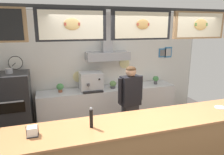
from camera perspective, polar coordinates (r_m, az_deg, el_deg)
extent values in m
cube|color=#9E9E99|center=(5.40, -3.25, 3.09)|extent=(5.43, 0.12, 2.73)
cube|color=silver|center=(5.34, -3.08, 2.97)|extent=(5.39, 0.01, 2.69)
cylinder|color=black|center=(5.16, -24.68, 3.65)|extent=(0.30, 0.02, 0.30)
cylinder|color=white|center=(5.15, -24.69, 3.63)|extent=(0.28, 0.01, 0.28)
cube|color=black|center=(5.15, -25.09, 3.19)|extent=(0.08, 0.01, 0.08)
cylinder|color=beige|center=(5.25, -9.12, 0.22)|extent=(0.27, 0.02, 0.27)
cylinder|color=beige|center=(5.51, 3.41, 3.90)|extent=(0.27, 0.02, 0.27)
cube|color=teal|center=(6.06, 14.99, 6.63)|extent=(0.22, 0.02, 0.29)
cube|color=#AEAEAE|center=(6.05, 15.05, 6.62)|extent=(0.16, 0.01, 0.21)
cube|color=teal|center=(5.96, 13.48, 6.52)|extent=(0.21, 0.02, 0.24)
cube|color=slate|center=(5.95, 13.53, 6.51)|extent=(0.15, 0.01, 0.18)
cube|color=#A3A5AD|center=(5.14, -1.16, 5.87)|extent=(1.05, 0.39, 0.20)
cube|color=#A3A5AD|center=(5.17, -1.44, 12.16)|extent=(0.24, 0.24, 0.92)
cube|color=#2D2D2D|center=(3.11, 7.91, 18.01)|extent=(4.87, 0.04, 0.04)
cube|color=black|center=(2.79, -10.87, 13.81)|extent=(0.90, 0.05, 0.41)
cube|color=#F2E5C6|center=(2.77, -10.80, 13.82)|extent=(0.81, 0.01, 0.36)
ellipsoid|color=#E5BC70|center=(2.76, -10.78, 14.03)|extent=(0.21, 0.04, 0.14)
cube|color=#B74233|center=(2.75, -10.75, 14.04)|extent=(0.20, 0.01, 0.04)
cube|color=black|center=(3.07, 8.02, 13.89)|extent=(0.90, 0.05, 0.41)
cube|color=beige|center=(3.05, 8.26, 13.88)|extent=(0.81, 0.01, 0.36)
ellipsoid|color=tan|center=(3.04, 8.36, 14.07)|extent=(0.19, 0.04, 0.14)
cube|color=#B74233|center=(3.03, 8.43, 14.07)|extent=(0.19, 0.01, 0.04)
cube|color=#9E754C|center=(3.60, 22.52, 12.96)|extent=(0.90, 0.05, 0.41)
cube|color=beige|center=(3.58, 22.81, 12.94)|extent=(0.81, 0.01, 0.36)
ellipsoid|color=#DBAD60|center=(3.57, 22.95, 13.09)|extent=(0.24, 0.04, 0.17)
cube|color=#51843D|center=(3.57, 23.04, 13.08)|extent=(0.23, 0.01, 0.04)
cube|color=#B77F4C|center=(3.41, 8.72, -19.40)|extent=(4.45, 0.71, 1.01)
cube|color=#CF8550|center=(3.16, 9.07, -11.49)|extent=(4.54, 0.74, 0.03)
cube|color=silver|center=(5.31, -0.87, -7.46)|extent=(3.39, 0.60, 0.88)
cube|color=#9FA1A5|center=(5.42, -0.86, -10.24)|extent=(3.22, 0.55, 0.02)
cube|color=#232326|center=(4.88, -25.23, -7.26)|extent=(0.73, 0.72, 1.44)
cube|color=black|center=(4.50, -25.94, -7.52)|extent=(0.55, 0.02, 0.20)
cube|color=#A3A5AD|center=(4.44, -26.15, -6.04)|extent=(0.51, 0.02, 0.02)
cylinder|color=#A3A5AD|center=(4.68, -26.18, 1.59)|extent=(0.14, 0.14, 0.10)
cube|color=#232328|center=(4.46, 4.85, -12.27)|extent=(0.32, 0.24, 0.82)
cube|color=black|center=(4.20, 5.04, -3.59)|extent=(0.42, 0.28, 0.59)
cylinder|color=black|center=(4.31, 7.76, -2.78)|extent=(0.08, 0.08, 0.50)
cylinder|color=black|center=(4.08, 2.19, -3.64)|extent=(0.08, 0.08, 0.50)
sphere|color=tan|center=(4.10, 5.16, 1.63)|extent=(0.21, 0.21, 0.21)
ellipsoid|color=#4C331E|center=(4.09, 5.17, 2.27)|extent=(0.20, 0.20, 0.12)
cube|color=silver|center=(4.98, -5.75, -1.02)|extent=(0.52, 0.37, 0.43)
cylinder|color=#4C4C51|center=(4.76, -6.42, -2.00)|extent=(0.06, 0.06, 0.06)
cube|color=black|center=(4.82, -5.13, -3.92)|extent=(0.47, 0.10, 0.04)
sphere|color=black|center=(4.80, -3.43, -0.48)|extent=(0.04, 0.04, 0.04)
cylinder|color=#4C4C51|center=(5.15, 0.24, -2.59)|extent=(0.12, 0.12, 0.06)
ellipsoid|color=#5B844C|center=(5.13, 0.24, -1.67)|extent=(0.16, 0.16, 0.14)
cylinder|color=#4C4C51|center=(5.64, 11.72, -1.29)|extent=(0.09, 0.09, 0.09)
ellipsoid|color=#47894C|center=(5.61, 11.77, -0.31)|extent=(0.15, 0.15, 0.14)
cylinder|color=#9E563D|center=(4.99, -13.83, -3.47)|extent=(0.09, 0.09, 0.07)
ellipsoid|color=#47894C|center=(4.96, -13.89, -2.43)|extent=(0.17, 0.17, 0.15)
cylinder|color=black|center=(2.86, -5.64, -11.06)|extent=(0.05, 0.05, 0.25)
sphere|color=gray|center=(2.81, -5.71, -8.45)|extent=(0.04, 0.04, 0.04)
cube|color=#262628|center=(2.88, -20.69, -14.41)|extent=(0.14, 0.14, 0.01)
cylinder|color=#262628|center=(2.86, -22.22, -13.39)|extent=(0.01, 0.01, 0.13)
cylinder|color=#262628|center=(2.85, -19.37, -13.23)|extent=(0.01, 0.01, 0.13)
cube|color=white|center=(2.86, -20.79, -13.44)|extent=(0.12, 0.12, 0.11)
cylinder|color=white|center=(3.97, 27.31, -7.22)|extent=(0.18, 0.18, 0.01)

